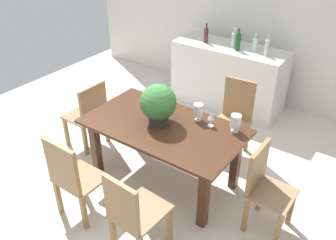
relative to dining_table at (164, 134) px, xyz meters
The scene contains 18 objects.
ground_plane 0.63m from the dining_table, 90.00° to the right, with size 7.04×7.04×0.00m, color silver.
back_wall 2.66m from the dining_table, 90.00° to the left, with size 6.40×0.10×2.60m, color silver.
dining_table is the anchor object (origin of this frame).
chair_head_end 1.18m from the dining_table, behind, with size 0.45×0.47×0.91m.
chair_near_right 1.07m from the dining_table, 68.92° to the right, with size 0.44×0.50×0.92m.
chair_far_right 1.06m from the dining_table, 68.75° to the left, with size 0.44×0.43×0.98m.
chair_near_left 1.07m from the dining_table, 111.60° to the right, with size 0.46×0.41×0.95m.
chair_foot_end 1.19m from the dining_table, ahead, with size 0.41×0.43×0.90m.
flower_centerpiece 0.36m from the dining_table, 167.65° to the left, with size 0.39×0.39×0.44m.
crystal_vase_left 0.46m from the dining_table, 50.31° to the left, with size 0.11×0.11×0.20m.
crystal_vase_center_near 0.79m from the dining_table, 26.13° to the left, with size 0.11×0.11×0.19m.
wine_glass 0.56m from the dining_table, 33.12° to the left, with size 0.07×0.07×0.16m.
kitchen_counter 2.02m from the dining_table, 96.64° to the left, with size 1.70×0.62×0.99m, color silver.
wine_bottle_clear 2.09m from the dining_table, 86.60° to the left, with size 0.08×0.08×0.25m.
wine_bottle_amber 2.09m from the dining_table, 107.68° to the left, with size 0.06×0.06×0.29m.
wine_bottle_green 1.99m from the dining_table, 92.70° to the left, with size 0.08×0.08×0.32m.
wine_bottle_dark 2.04m from the dining_table, 80.60° to the left, with size 0.06×0.06×0.29m.
wine_bottle_tall 2.07m from the dining_table, 95.38° to the left, with size 0.08×0.08×0.28m.
Camera 1 is at (1.91, -2.59, 2.80)m, focal length 38.04 mm.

